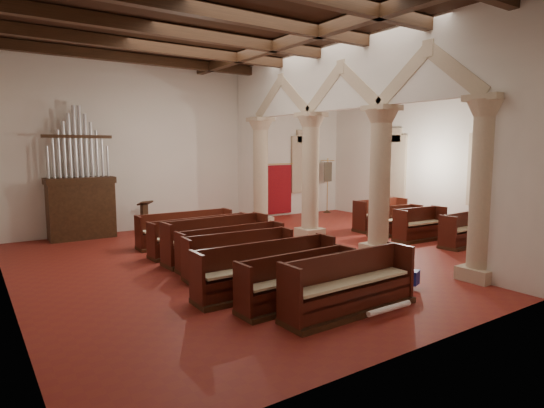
{
  "coord_description": "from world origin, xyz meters",
  "views": [
    {
      "loc": [
        -7.6,
        -10.07,
        2.95
      ],
      "look_at": [
        -0.4,
        0.5,
        1.36
      ],
      "focal_mm": 30.0,
      "sensor_mm": 36.0,
      "label": 1
    }
  ],
  "objects_px": {
    "processional_banner": "(327,195)",
    "nave_pew_0": "(350,293)",
    "pipe_organ": "(81,197)",
    "aisle_pew_0": "(466,235)",
    "lectern": "(145,219)"
  },
  "relations": [
    {
      "from": "lectern",
      "to": "aisle_pew_0",
      "type": "bearing_deg",
      "value": -61.24
    },
    {
      "from": "pipe_organ",
      "to": "processional_banner",
      "type": "height_order",
      "value": "pipe_organ"
    },
    {
      "from": "pipe_organ",
      "to": "nave_pew_0",
      "type": "height_order",
      "value": "pipe_organ"
    },
    {
      "from": "pipe_organ",
      "to": "aisle_pew_0",
      "type": "distance_m",
      "value": 12.14
    },
    {
      "from": "processional_banner",
      "to": "nave_pew_0",
      "type": "relative_size",
      "value": 0.88
    },
    {
      "from": "processional_banner",
      "to": "pipe_organ",
      "type": "bearing_deg",
      "value": 167.8
    },
    {
      "from": "lectern",
      "to": "aisle_pew_0",
      "type": "distance_m",
      "value": 10.58
    },
    {
      "from": "lectern",
      "to": "processional_banner",
      "type": "xyz_separation_m",
      "value": [
        8.48,
        0.0,
        0.35
      ]
    },
    {
      "from": "lectern",
      "to": "processional_banner",
      "type": "bearing_deg",
      "value": -14.41
    },
    {
      "from": "lectern",
      "to": "processional_banner",
      "type": "distance_m",
      "value": 8.49
    },
    {
      "from": "processional_banner",
      "to": "aisle_pew_0",
      "type": "height_order",
      "value": "processional_banner"
    },
    {
      "from": "pipe_organ",
      "to": "nave_pew_0",
      "type": "distance_m",
      "value": 10.21
    },
    {
      "from": "processional_banner",
      "to": "aisle_pew_0",
      "type": "bearing_deg",
      "value": -111.29
    },
    {
      "from": "pipe_organ",
      "to": "nave_pew_0",
      "type": "relative_size",
      "value": 1.55
    },
    {
      "from": "pipe_organ",
      "to": "processional_banner",
      "type": "relative_size",
      "value": 1.78
    }
  ]
}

